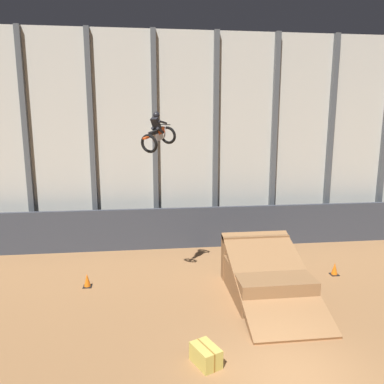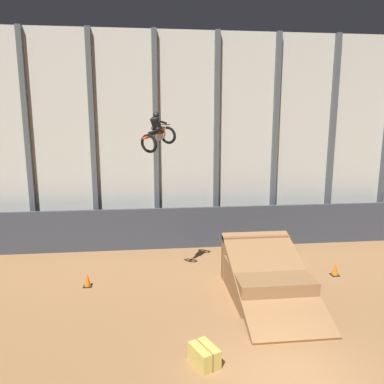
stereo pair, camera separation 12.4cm
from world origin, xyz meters
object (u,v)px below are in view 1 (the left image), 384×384
object	(u,v)px
rider_bike_solo	(158,134)
hay_bale_trackside	(206,355)
traffic_cone_arena_edge	(87,280)
dirt_ramp	(265,275)
traffic_cone_near_ramp	(335,269)

from	to	relation	value
rider_bike_solo	hay_bale_trackside	xyz separation A→B (m)	(1.11, -5.18, -6.15)
traffic_cone_arena_edge	hay_bale_trackside	world-z (taller)	traffic_cone_arena_edge
dirt_ramp	traffic_cone_near_ramp	xyz separation A→B (m)	(3.70, 1.29, -0.44)
dirt_ramp	traffic_cone_arena_edge	size ratio (longest dim) A/B	9.26
traffic_cone_near_ramp	traffic_cone_arena_edge	bearing A→B (deg)	179.64
hay_bale_trackside	traffic_cone_near_ramp	bearing A→B (deg)	39.27
dirt_ramp	traffic_cone_near_ramp	size ratio (longest dim) A/B	9.26
dirt_ramp	hay_bale_trackside	bearing A→B (deg)	-125.99
hay_bale_trackside	dirt_ramp	bearing A→B (deg)	54.01
rider_bike_solo	dirt_ramp	bearing A→B (deg)	22.31
rider_bike_solo	traffic_cone_near_ramp	xyz separation A→B (m)	(7.92, 0.38, -6.15)
dirt_ramp	traffic_cone_arena_edge	world-z (taller)	dirt_ramp
traffic_cone_near_ramp	traffic_cone_arena_edge	size ratio (longest dim) A/B	1.00
rider_bike_solo	traffic_cone_near_ramp	world-z (taller)	rider_bike_solo
traffic_cone_near_ramp	rider_bike_solo	bearing A→B (deg)	-177.22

